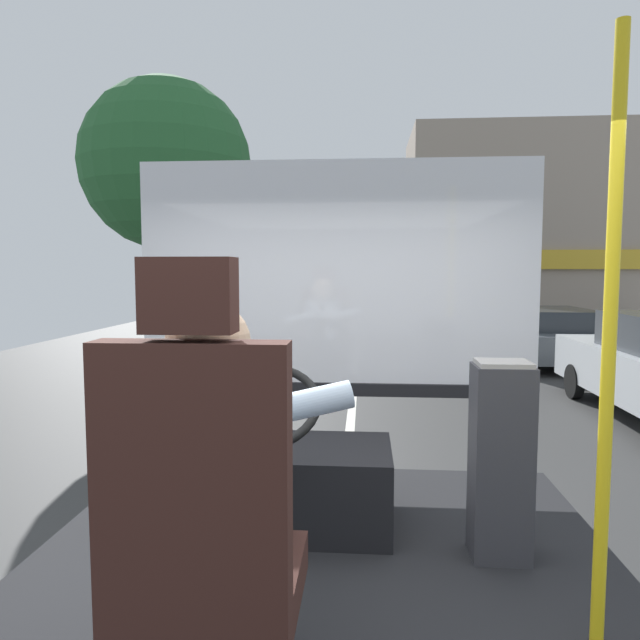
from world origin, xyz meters
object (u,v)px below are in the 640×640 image
object	(u,v)px
steering_console	(279,482)
handrail_pole	(609,348)
fare_box	(501,460)
parked_car_charcoal	(546,334)
driver_seat	(205,543)
bus_driver	(215,467)

from	to	relation	value
steering_console	handrail_pole	size ratio (longest dim) A/B	0.54
fare_box	parked_car_charcoal	size ratio (longest dim) A/B	0.21
handrail_pole	steering_console	bearing A→B (deg)	145.20
steering_console	parked_car_charcoal	size ratio (longest dim) A/B	0.26
driver_seat	steering_console	size ratio (longest dim) A/B	1.18
driver_seat	bus_driver	distance (m)	0.20
driver_seat	fare_box	world-z (taller)	driver_seat
handrail_pole	fare_box	xyz separation A→B (m)	(-0.19, 0.61, -0.58)
bus_driver	steering_console	bearing A→B (deg)	90.00
bus_driver	fare_box	xyz separation A→B (m)	(1.01, 0.97, -0.28)
handrail_pole	parked_car_charcoal	distance (m)	11.65
driver_seat	bus_driver	size ratio (longest dim) A/B	1.65
bus_driver	steering_console	xyz separation A→B (m)	(-0.00, 1.19, -0.49)
parked_car_charcoal	fare_box	bearing A→B (deg)	-107.93
steering_console	handrail_pole	distance (m)	1.66
bus_driver	steering_console	distance (m)	1.29
driver_seat	parked_car_charcoal	world-z (taller)	driver_seat
steering_console	fare_box	bearing A→B (deg)	-12.65
fare_box	parked_car_charcoal	bearing A→B (deg)	72.07
bus_driver	fare_box	world-z (taller)	bus_driver
fare_box	steering_console	bearing A→B (deg)	167.35
driver_seat	fare_box	xyz separation A→B (m)	(1.01, 1.07, -0.11)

